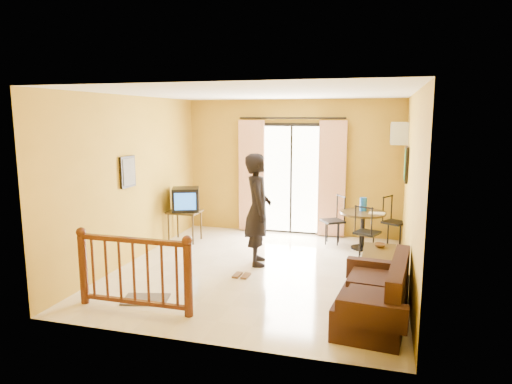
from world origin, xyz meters
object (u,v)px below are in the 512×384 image
(coffee_table, at_px, (379,259))
(standing_person, at_px, (258,209))
(sofa, at_px, (377,298))
(television, at_px, (186,199))
(dining_table, at_px, (363,220))

(coffee_table, distance_m, standing_person, 2.09)
(standing_person, bearing_deg, sofa, -148.98)
(sofa, bearing_deg, television, 150.00)
(television, height_order, dining_table, television)
(television, distance_m, sofa, 4.62)
(television, bearing_deg, coffee_table, -36.92)
(coffee_table, relative_size, sofa, 0.54)
(dining_table, height_order, sofa, sofa)
(television, height_order, standing_person, standing_person)
(dining_table, bearing_deg, standing_person, -140.12)
(sofa, height_order, standing_person, standing_person)
(television, distance_m, standing_person, 1.99)
(television, xyz_separation_m, dining_table, (3.39, 0.41, -0.29))
(standing_person, bearing_deg, dining_table, -68.13)
(dining_table, distance_m, sofa, 3.12)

